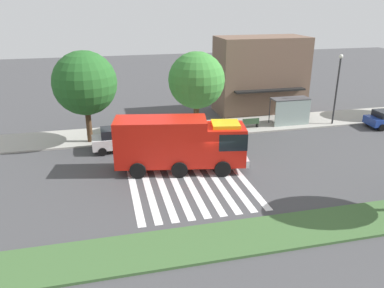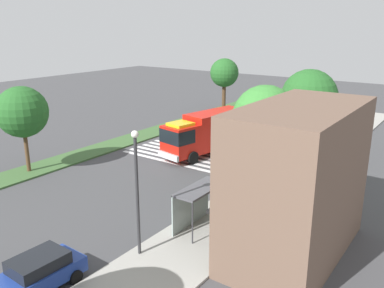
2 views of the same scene
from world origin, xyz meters
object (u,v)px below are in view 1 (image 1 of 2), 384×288
fire_truck (182,142)px  bench_near_shelter (250,123)px  bus_stop_shelter (292,106)px  parked_car_west (119,139)px  sidewalk_tree_west (197,80)px  bench_west_of_shelter (215,125)px  street_lamp (337,84)px  fire_hydrant (108,138)px  sidewalk_tree_far_west (85,83)px

fire_truck → bench_near_shelter: 10.89m
fire_truck → bus_stop_shelter: bearing=42.3°
parked_car_west → sidewalk_tree_west: (6.84, 2.20, 3.86)m
parked_car_west → bench_west_of_shelter: (8.66, 2.49, -0.34)m
bench_near_shelter → street_lamp: 8.73m
parked_car_west → fire_hydrant: bearing=113.5°
sidewalk_tree_west → fire_hydrant: size_ratio=10.08×
bench_west_of_shelter → bus_stop_shelter: bearing=-0.2°
bench_near_shelter → sidewalk_tree_far_west: sidewalk_tree_far_west is taller
street_lamp → sidewalk_tree_west: 13.23m
fire_truck → fire_hydrant: bearing=137.4°
bench_near_shelter → bench_west_of_shelter: bearing=180.0°
bus_stop_shelter → street_lamp: 4.57m
fire_truck → bench_west_of_shelter: 8.77m
bench_west_of_shelter → street_lamp: (11.38, -0.69, 3.33)m
bench_near_shelter → sidewalk_tree_west: size_ratio=0.23×
parked_car_west → bus_stop_shelter: (16.00, 2.46, 0.96)m
fire_truck → bus_stop_shelter: 13.98m
bench_near_shelter → sidewalk_tree_west: sidewalk_tree_west is taller
bench_west_of_shelter → fire_hydrant: size_ratio=2.29×
street_lamp → sidewalk_tree_far_west: sidewalk_tree_far_west is taller
street_lamp → fire_hydrant: size_ratio=9.21×
fire_hydrant → bench_west_of_shelter: bearing=4.8°
bench_near_shelter → fire_truck: bearing=-137.2°
bus_stop_shelter → fire_hydrant: bearing=-177.4°
bench_near_shelter → street_lamp: bearing=-4.9°
fire_truck → parked_car_west: bearing=140.9°
street_lamp → sidewalk_tree_west: (-13.20, 0.40, 0.86)m
bus_stop_shelter → fire_hydrant: size_ratio=5.00×
sidewalk_tree_west → fire_hydrant: 8.76m
bench_near_shelter → sidewalk_tree_far_west: bearing=-178.8°
parked_car_west → bench_west_of_shelter: bearing=15.0°
fire_truck → sidewalk_tree_far_west: size_ratio=1.25×
sidewalk_tree_west → street_lamp: bearing=-1.7°
fire_truck → bench_west_of_shelter: (4.59, 7.33, -1.46)m
sidewalk_tree_far_west → bench_near_shelter: bearing=1.2°
street_lamp → fire_hydrant: (-20.82, -0.10, -3.44)m
bus_stop_shelter → street_lamp: street_lamp is taller
street_lamp → fire_hydrant: bearing=-179.7°
bus_stop_shelter → sidewalk_tree_far_west: sidewalk_tree_far_west is taller
bus_stop_shelter → sidewalk_tree_west: size_ratio=0.50×
bench_west_of_shelter → sidewalk_tree_west: bearing=-171.1°
sidewalk_tree_far_west → sidewalk_tree_west: 9.07m
parked_car_west → bus_stop_shelter: 16.21m
fire_truck → sidewalk_tree_west: sidewalk_tree_west is taller
fire_truck → bench_west_of_shelter: bearing=68.8°
street_lamp → fire_truck: bearing=-157.4°
sidewalk_tree_far_west → street_lamp: bearing=-1.0°
street_lamp → sidewalk_tree_west: size_ratio=0.91×
sidewalk_tree_west → fire_truck: bearing=-111.5°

